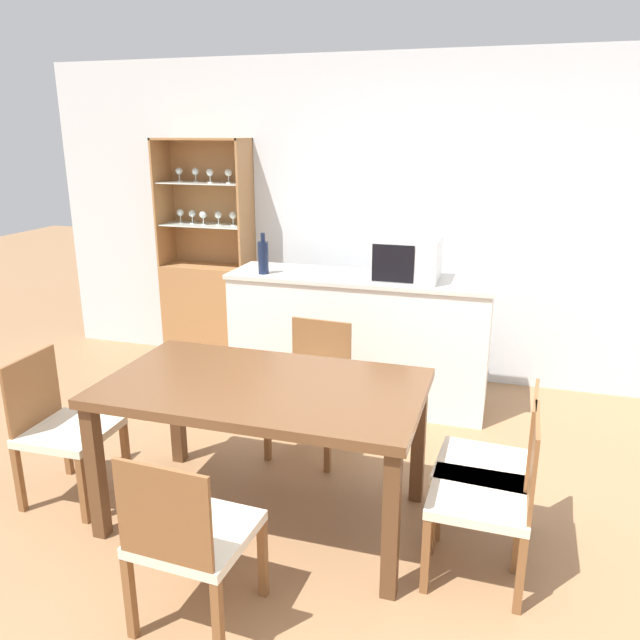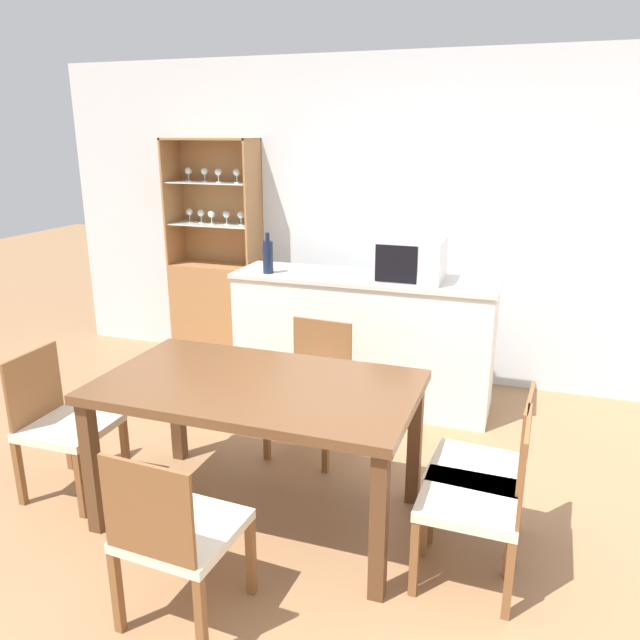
{
  "view_description": "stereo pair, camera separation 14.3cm",
  "coord_description": "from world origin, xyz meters",
  "px_view_note": "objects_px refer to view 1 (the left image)",
  "views": [
    {
      "loc": [
        0.56,
        -2.35,
        1.97
      ],
      "look_at": [
        -0.5,
        1.14,
        0.86
      ],
      "focal_mm": 35.0,
      "sensor_mm": 36.0,
      "label": 1
    },
    {
      "loc": [
        0.7,
        -2.3,
        1.97
      ],
      "look_at": [
        -0.5,
        1.14,
        0.86
      ],
      "focal_mm": 35.0,
      "sensor_mm": 36.0,
      "label": 2
    }
  ],
  "objects_px": {
    "dining_chair_side_right_far": "(492,466)",
    "dining_chair_side_left_near": "(63,428)",
    "display_cabinet": "(209,296)",
    "dining_chair_head_far": "(312,388)",
    "dining_chair_side_right_near": "(490,496)",
    "microwave": "(406,259)",
    "dining_table": "(263,399)",
    "dining_chair_head_near": "(190,536)",
    "wine_bottle": "(263,257)"
  },
  "relations": [
    {
      "from": "dining_chair_side_right_far",
      "to": "dining_chair_head_far",
      "type": "bearing_deg",
      "value": 63.61
    },
    {
      "from": "dining_chair_head_near",
      "to": "dining_chair_head_far",
      "type": "bearing_deg",
      "value": 92.92
    },
    {
      "from": "dining_chair_side_right_near",
      "to": "microwave",
      "type": "bearing_deg",
      "value": 22.76
    },
    {
      "from": "dining_chair_head_near",
      "to": "dining_chair_side_right_near",
      "type": "bearing_deg",
      "value": 33.03
    },
    {
      "from": "dining_chair_side_right_far",
      "to": "dining_chair_head_near",
      "type": "distance_m",
      "value": 1.46
    },
    {
      "from": "dining_table",
      "to": "dining_chair_head_near",
      "type": "distance_m",
      "value": 0.83
    },
    {
      "from": "display_cabinet",
      "to": "dining_chair_side_right_far",
      "type": "distance_m",
      "value": 3.19
    },
    {
      "from": "dining_chair_side_left_near",
      "to": "display_cabinet",
      "type": "bearing_deg",
      "value": -175.39
    },
    {
      "from": "display_cabinet",
      "to": "dining_chair_head_far",
      "type": "height_order",
      "value": "display_cabinet"
    },
    {
      "from": "dining_chair_side_right_far",
      "to": "wine_bottle",
      "type": "height_order",
      "value": "wine_bottle"
    },
    {
      "from": "display_cabinet",
      "to": "microwave",
      "type": "height_order",
      "value": "display_cabinet"
    },
    {
      "from": "display_cabinet",
      "to": "dining_chair_head_near",
      "type": "xyz_separation_m",
      "value": [
        1.37,
        -2.9,
        -0.16
      ]
    },
    {
      "from": "dining_chair_side_left_near",
      "to": "dining_table",
      "type": "bearing_deg",
      "value": 95.55
    },
    {
      "from": "display_cabinet",
      "to": "wine_bottle",
      "type": "height_order",
      "value": "display_cabinet"
    },
    {
      "from": "dining_table",
      "to": "dining_chair_head_near",
      "type": "relative_size",
      "value": 1.95
    },
    {
      "from": "display_cabinet",
      "to": "dining_table",
      "type": "distance_m",
      "value": 2.52
    },
    {
      "from": "dining_table",
      "to": "microwave",
      "type": "bearing_deg",
      "value": 74.52
    },
    {
      "from": "dining_chair_side_left_near",
      "to": "dining_chair_head_near",
      "type": "xyz_separation_m",
      "value": [
        1.13,
        -0.65,
        0.0
      ]
    },
    {
      "from": "dining_chair_side_right_far",
      "to": "dining_chair_head_near",
      "type": "bearing_deg",
      "value": 132.94
    },
    {
      "from": "dining_chair_head_far",
      "to": "wine_bottle",
      "type": "height_order",
      "value": "wine_bottle"
    },
    {
      "from": "dining_chair_head_far",
      "to": "dining_chair_side_left_near",
      "type": "xyz_separation_m",
      "value": [
        -1.13,
        -0.93,
        0.0
      ]
    },
    {
      "from": "dining_table",
      "to": "dining_chair_head_near",
      "type": "xyz_separation_m",
      "value": [
        -0.0,
        -0.79,
        -0.26
      ]
    },
    {
      "from": "display_cabinet",
      "to": "dining_chair_side_right_far",
      "type": "xyz_separation_m",
      "value": [
        2.5,
        -1.98,
        -0.16
      ]
    },
    {
      "from": "dining_table",
      "to": "dining_chair_side_right_near",
      "type": "relative_size",
      "value": 1.95
    },
    {
      "from": "dining_chair_side_left_near",
      "to": "wine_bottle",
      "type": "relative_size",
      "value": 2.73
    },
    {
      "from": "dining_table",
      "to": "dining_chair_side_left_near",
      "type": "xyz_separation_m",
      "value": [
        -1.13,
        -0.14,
        -0.26
      ]
    },
    {
      "from": "dining_chair_side_left_near",
      "to": "microwave",
      "type": "height_order",
      "value": "microwave"
    },
    {
      "from": "dining_chair_side_right_near",
      "to": "dining_chair_head_near",
      "type": "distance_m",
      "value": 1.31
    },
    {
      "from": "display_cabinet",
      "to": "wine_bottle",
      "type": "bearing_deg",
      "value": -38.95
    },
    {
      "from": "display_cabinet",
      "to": "dining_chair_head_far",
      "type": "bearing_deg",
      "value": -44.05
    },
    {
      "from": "dining_chair_head_far",
      "to": "dining_chair_side_right_far",
      "type": "height_order",
      "value": "same"
    },
    {
      "from": "dining_chair_side_right_far",
      "to": "dining_table",
      "type": "bearing_deg",
      "value": 100.53
    },
    {
      "from": "wine_bottle",
      "to": "dining_chair_head_far",
      "type": "bearing_deg",
      "value": -49.63
    },
    {
      "from": "dining_chair_side_right_far",
      "to": "microwave",
      "type": "bearing_deg",
      "value": 29.01
    },
    {
      "from": "dining_chair_side_right_near",
      "to": "microwave",
      "type": "relative_size",
      "value": 1.81
    },
    {
      "from": "dining_chair_head_far",
      "to": "dining_chair_side_right_far",
      "type": "xyz_separation_m",
      "value": [
        1.13,
        -0.65,
        0.0
      ]
    },
    {
      "from": "display_cabinet",
      "to": "dining_table",
      "type": "relative_size",
      "value": 1.2
    },
    {
      "from": "dining_table",
      "to": "dining_chair_head_near",
      "type": "bearing_deg",
      "value": -90.18
    },
    {
      "from": "dining_chair_head_near",
      "to": "wine_bottle",
      "type": "distance_m",
      "value": 2.44
    },
    {
      "from": "dining_chair_side_right_near",
      "to": "dining_chair_side_left_near",
      "type": "relative_size",
      "value": 1.0
    },
    {
      "from": "dining_chair_side_right_far",
      "to": "dining_chair_side_left_near",
      "type": "xyz_separation_m",
      "value": [
        -2.26,
        -0.27,
        0.0
      ]
    },
    {
      "from": "dining_chair_head_far",
      "to": "microwave",
      "type": "bearing_deg",
      "value": -114.22
    },
    {
      "from": "dining_chair_side_right_near",
      "to": "dining_chair_side_right_far",
      "type": "relative_size",
      "value": 1.0
    },
    {
      "from": "dining_table",
      "to": "dining_chair_side_right_near",
      "type": "xyz_separation_m",
      "value": [
        1.13,
        -0.14,
        -0.26
      ]
    },
    {
      "from": "dining_table",
      "to": "wine_bottle",
      "type": "bearing_deg",
      "value": 111.63
    },
    {
      "from": "dining_table",
      "to": "microwave",
      "type": "height_order",
      "value": "microwave"
    },
    {
      "from": "display_cabinet",
      "to": "microwave",
      "type": "bearing_deg",
      "value": -16.04
    },
    {
      "from": "display_cabinet",
      "to": "dining_chair_head_far",
      "type": "relative_size",
      "value": 2.35
    },
    {
      "from": "microwave",
      "to": "dining_chair_side_right_far",
      "type": "bearing_deg",
      "value": -64.76
    },
    {
      "from": "dining_chair_head_near",
      "to": "wine_bottle",
      "type": "bearing_deg",
      "value": 107.6
    }
  ]
}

